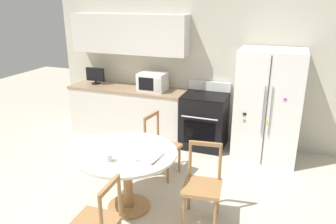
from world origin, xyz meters
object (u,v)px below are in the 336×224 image
oven_range (204,120)px  dining_chair_near (97,224)px  countertop_tv (95,75)px  candle_glass (109,158)px  dining_chair_right (202,186)px  refrigerator (268,106)px  microwave (153,82)px  dining_chair_far (161,147)px

oven_range → dining_chair_near: 2.96m
countertop_tv → candle_glass: size_ratio=4.35×
dining_chair_right → refrigerator: bearing=-112.8°
dining_chair_near → candle_glass: 0.73m
microwave → countertop_tv: microwave is taller
countertop_tv → dining_chair_far: bearing=-34.2°
refrigerator → countertop_tv: size_ratio=4.75×
dining_chair_right → dining_chair_near: (-0.76, -0.99, 0.00)m
dining_chair_right → dining_chair_near: same height
dining_chair_far → refrigerator: bearing=138.5°
refrigerator → countertop_tv: 3.16m
microwave → dining_chair_right: microwave is taller
countertop_tv → dining_chair_near: 3.60m
oven_range → candle_glass: 2.41m
dining_chair_right → dining_chair_near: size_ratio=1.00×
candle_glass → dining_chair_far: bearing=82.7°
dining_chair_far → dining_chair_near: 1.78m
candle_glass → dining_chair_right: bearing=21.6°
microwave → candle_glass: microwave is taller
oven_range → dining_chair_near: size_ratio=1.20×
dining_chair_near → countertop_tv: bearing=30.2°
oven_range → microwave: size_ratio=2.31×
microwave → candle_glass: size_ratio=5.59×
microwave → candle_glass: bearing=-78.7°
microwave → countertop_tv: (-1.19, 0.05, 0.01)m
oven_range → dining_chair_near: oven_range is taller
dining_chair_right → dining_chair_far: size_ratio=1.00×
oven_range → candle_glass: size_ratio=12.92×
refrigerator → microwave: (-1.96, 0.07, 0.19)m
oven_range → countertop_tv: (-2.14, 0.07, 0.60)m
oven_range → dining_chair_right: 2.02m
dining_chair_near → dining_chair_right: bearing=-39.0°
candle_glass → countertop_tv: bearing=124.6°
oven_range → dining_chair_right: size_ratio=1.20×
refrigerator → dining_chair_near: 3.19m
microwave → candle_glass: 2.42m
dining_chair_far → candle_glass: dining_chair_far is taller
countertop_tv → dining_chair_far: (1.81, -1.23, -0.63)m
oven_range → countertop_tv: 2.23m
candle_glass → dining_chair_near: bearing=-71.6°
dining_chair_right → candle_glass: size_ratio=10.79×
dining_chair_far → candle_glass: (-0.15, -1.18, 0.36)m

